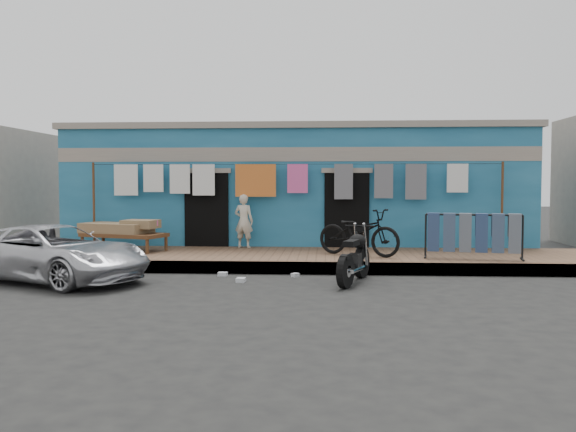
% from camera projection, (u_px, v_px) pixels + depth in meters
% --- Properties ---
extents(ground, '(80.00, 80.00, 0.00)m').
position_uv_depth(ground, '(281.00, 287.00, 10.71)').
color(ground, black).
rests_on(ground, ground).
extents(sidewalk, '(28.00, 3.00, 0.25)m').
position_uv_depth(sidewalk, '(291.00, 259.00, 13.70)').
color(sidewalk, brown).
rests_on(sidewalk, ground).
extents(curb, '(28.00, 0.10, 0.25)m').
position_uv_depth(curb, '(287.00, 268.00, 12.25)').
color(curb, gray).
rests_on(curb, ground).
extents(building, '(12.20, 5.20, 3.36)m').
position_uv_depth(building, '(299.00, 189.00, 17.59)').
color(building, '#1E5E85').
rests_on(building, ground).
extents(clothesline, '(10.06, 0.06, 2.10)m').
position_uv_depth(clothesline, '(279.00, 183.00, 14.88)').
color(clothesline, brown).
rests_on(clothesline, sidewalk).
extents(car, '(4.26, 3.15, 1.09)m').
position_uv_depth(car, '(53.00, 252.00, 11.31)').
color(car, silver).
rests_on(car, ground).
extents(seated_person, '(0.54, 0.43, 1.31)m').
position_uv_depth(seated_person, '(244.00, 221.00, 14.93)').
color(seated_person, beige).
rests_on(seated_person, sidewalk).
extents(bicycle, '(2.02, 1.59, 1.26)m').
position_uv_depth(bicycle, '(359.00, 227.00, 13.29)').
color(bicycle, black).
rests_on(bicycle, sidewalk).
extents(motorcycle, '(1.41, 1.90, 1.03)m').
position_uv_depth(motorcycle, '(354.00, 255.00, 11.16)').
color(motorcycle, black).
rests_on(motorcycle, ground).
extents(charpoy, '(2.68, 2.26, 0.70)m').
position_uv_depth(charpoy, '(124.00, 236.00, 14.31)').
color(charpoy, brown).
rests_on(charpoy, sidewalk).
extents(jeans_rack, '(2.20, 1.18, 0.98)m').
position_uv_depth(jeans_rack, '(473.00, 235.00, 12.73)').
color(jeans_rack, black).
rests_on(jeans_rack, sidewalk).
extents(litter_a, '(0.18, 0.15, 0.08)m').
position_uv_depth(litter_a, '(223.00, 274.00, 11.98)').
color(litter_a, silver).
rests_on(litter_a, ground).
extents(litter_b, '(0.18, 0.18, 0.07)m').
position_uv_depth(litter_b, '(295.00, 275.00, 11.90)').
color(litter_b, silver).
rests_on(litter_b, ground).
extents(litter_c, '(0.17, 0.21, 0.08)m').
position_uv_depth(litter_c, '(241.00, 280.00, 11.26)').
color(litter_c, silver).
rests_on(litter_c, ground).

